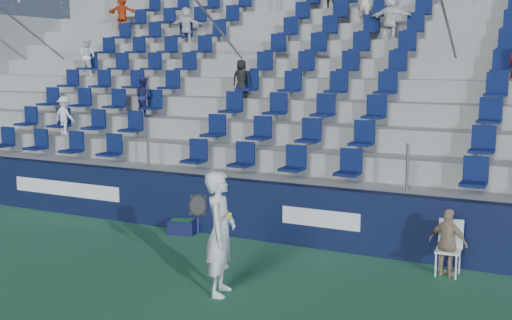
{
  "coord_description": "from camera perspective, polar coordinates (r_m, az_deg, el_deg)",
  "views": [
    {
      "loc": [
        5.86,
        -8.34,
        3.6
      ],
      "look_at": [
        0.2,
        2.8,
        1.7
      ],
      "focal_mm": 45.0,
      "sensor_mm": 36.0,
      "label": 1
    }
  ],
  "objects": [
    {
      "name": "line_judge_chair",
      "position": [
        11.55,
        16.83,
        -7.1
      ],
      "size": [
        0.45,
        0.46,
        0.94
      ],
      "color": "white",
      "rests_on": "ground"
    },
    {
      "name": "grandstand",
      "position": [
        17.65,
        7.44,
        3.82
      ],
      "size": [
        24.0,
        8.17,
        6.63
      ],
      "color": "#989893",
      "rests_on": "ground"
    },
    {
      "name": "line_judge",
      "position": [
        11.4,
        16.7,
        -7.06
      ],
      "size": [
        0.74,
        0.46,
        1.17
      ],
      "primitive_type": "imported",
      "rotation": [
        0.0,
        0.0,
        2.87
      ],
      "color": "tan",
      "rests_on": "ground"
    },
    {
      "name": "tennis_player",
      "position": [
        10.03,
        -3.2,
        -6.51
      ],
      "size": [
        0.73,
        0.82,
        1.95
      ],
      "color": "silver",
      "rests_on": "ground"
    },
    {
      "name": "ground",
      "position": [
        10.81,
        -7.84,
        -10.89
      ],
      "size": [
        70.0,
        70.0,
        0.0
      ],
      "primitive_type": "plane",
      "color": "#2E6D48",
      "rests_on": "ground"
    },
    {
      "name": "ball_bin",
      "position": [
        13.76,
        -6.57,
        -5.85
      ],
      "size": [
        0.63,
        0.5,
        0.31
      ],
      "color": "#0F1439",
      "rests_on": "ground"
    },
    {
      "name": "sponsor_wall",
      "position": [
        13.24,
        -0.08,
        -4.45
      ],
      "size": [
        24.0,
        0.32,
        1.2
      ],
      "color": "#0E1534",
      "rests_on": "ground"
    }
  ]
}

